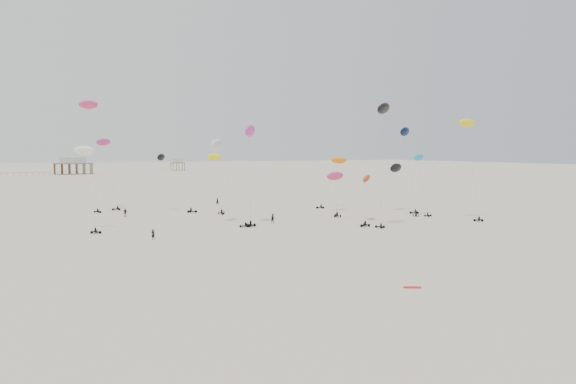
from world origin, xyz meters
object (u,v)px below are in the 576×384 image
pavilion_main (73,167)px  rig_4 (87,170)px  rig_0 (90,122)px  pavilion_small (178,165)px  rig_9 (334,173)px  spectator_0 (153,239)px

pavilion_main → rig_4: size_ratio=1.38×
rig_4 → rig_0: bearing=-139.3°
pavilion_small → rig_9: bearing=-96.7°
pavilion_small → rig_0: rig_0 is taller
spectator_0 → pavilion_small: bearing=-64.3°
rig_0 → spectator_0: bearing=64.8°
pavilion_main → rig_0: bearing=-94.3°
rig_9 → rig_0: bearing=79.2°
pavilion_main → rig_9: rig_9 is taller
pavilion_main → rig_0: (-15.77, -211.42, 16.45)m
rig_9 → pavilion_main: bearing=15.5°
rig_4 → spectator_0: bearing=75.6°
rig_0 → spectator_0: rig_0 is taller
pavilion_small → rig_9: rig_9 is taller
pavilion_main → rig_4: rig_4 is taller
rig_4 → spectator_0: 20.46m
rig_0 → pavilion_main: bearing=-123.4°
pavilion_small → pavilion_main: bearing=-156.8°
pavilion_main → spectator_0: 259.41m
spectator_0 → rig_9: bearing=-107.4°
pavilion_small → spectator_0: pavilion_small is taller
spectator_0 → pavilion_main: bearing=-51.2°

